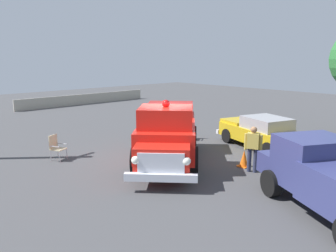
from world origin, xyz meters
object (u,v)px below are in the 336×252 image
object	(u,v)px
lawn_chair_spare	(188,128)
lawn_chair_by_car	(56,146)
vintage_fire_truck	(168,132)
classic_hot_rod	(261,132)
parked_pickup	(334,179)
spectator_standing	(253,146)
traffic_cone	(244,159)

from	to	relation	value
lawn_chair_spare	lawn_chair_by_car	bearing A→B (deg)	-10.88
vintage_fire_truck	classic_hot_rod	world-z (taller)	vintage_fire_truck
parked_pickup	lawn_chair_spare	distance (m)	8.92
lawn_chair_by_car	spectator_standing	distance (m)	7.71
classic_hot_rod	traffic_cone	bearing A→B (deg)	20.71
classic_hot_rod	parked_pickup	distance (m)	6.70
parked_pickup	spectator_standing	xyz separation A→B (m)	(-1.36, -3.32, -0.02)
lawn_chair_spare	spectator_standing	size ratio (longest dim) A/B	0.61
vintage_fire_truck	traffic_cone	xyz separation A→B (m)	(-1.70, 2.43, -0.89)
traffic_cone	vintage_fire_truck	bearing A→B (deg)	-55.03
classic_hot_rod	lawn_chair_by_car	distance (m)	8.96
vintage_fire_truck	lawn_chair_by_car	world-z (taller)	vintage_fire_truck
vintage_fire_truck	traffic_cone	size ratio (longest dim) A/B	9.15
lawn_chair_by_car	lawn_chair_spare	distance (m)	6.51
parked_pickup	lawn_chair_by_car	xyz separation A→B (m)	(3.18, -9.54, -0.40)
classic_hot_rod	lawn_chair_spare	world-z (taller)	classic_hot_rod
spectator_standing	vintage_fire_truck	bearing A→B (deg)	-64.62
vintage_fire_truck	spectator_standing	xyz separation A→B (m)	(-1.41, 2.97, -0.23)
classic_hot_rod	traffic_cone	distance (m)	3.09
lawn_chair_spare	vintage_fire_truck	bearing A→B (deg)	31.77
vintage_fire_truck	lawn_chair_spare	xyz separation A→B (m)	(-3.26, -2.02, -0.61)
vintage_fire_truck	lawn_chair_spare	size ratio (longest dim) A/B	5.70
spectator_standing	classic_hot_rod	bearing A→B (deg)	-152.65
classic_hot_rod	parked_pickup	world-z (taller)	parked_pickup
spectator_standing	traffic_cone	size ratio (longest dim) A/B	2.64
vintage_fire_truck	classic_hot_rod	size ratio (longest dim) A/B	1.23
parked_pickup	lawn_chair_spare	world-z (taller)	parked_pickup
parked_pickup	spectator_standing	world-z (taller)	parked_pickup
classic_hot_rod	lawn_chair_spare	distance (m)	3.61
lawn_chair_by_car	parked_pickup	bearing A→B (deg)	108.45
traffic_cone	classic_hot_rod	bearing A→B (deg)	-159.29
classic_hot_rod	lawn_chair_spare	xyz separation A→B (m)	(1.30, -3.36, -0.16)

